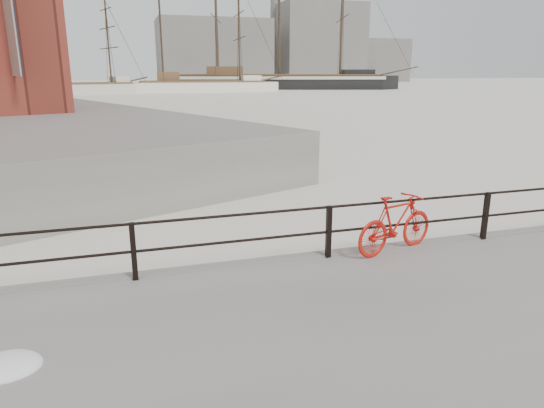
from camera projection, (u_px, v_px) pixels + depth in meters
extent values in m
plane|color=white|center=(476.00, 252.00, 10.34)|extent=(400.00, 400.00, 0.00)
imported|color=red|center=(396.00, 224.00, 9.24)|extent=(1.90, 0.79, 1.15)
ellipsoid|color=white|center=(3.00, 357.00, 5.68)|extent=(0.84, 0.66, 0.30)
cube|color=gray|center=(214.00, 52.00, 142.66)|extent=(32.00, 18.00, 18.00)
cube|color=gray|center=(318.00, 44.00, 156.29)|extent=(26.00, 20.00, 24.00)
cube|color=gray|center=(373.00, 61.00, 168.68)|extent=(20.00, 16.00, 14.00)
cylinder|color=gray|center=(275.00, 11.00, 154.59)|extent=(2.80, 2.80, 44.00)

